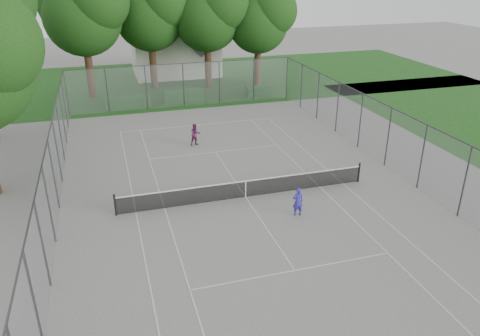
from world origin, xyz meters
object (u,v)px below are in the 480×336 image
object	(u,v)px
tennis_net	(246,188)
girl_player	(298,202)
house	(174,32)
woman_player	(195,135)

from	to	relation	value
tennis_net	girl_player	distance (m)	3.01
tennis_net	house	distance (m)	29.44
woman_player	house	bearing A→B (deg)	71.11
girl_player	woman_player	size ratio (longest dim) A/B	0.98
house	girl_player	xyz separation A→B (m)	(0.45, -31.58, -3.55)
tennis_net	woman_player	distance (m)	7.98
tennis_net	house	xyz separation A→B (m)	(1.34, 29.17, 3.75)
house	tennis_net	bearing A→B (deg)	-92.63
girl_player	woman_player	xyz separation A→B (m)	(-2.73, 10.33, 0.02)
tennis_net	house	world-z (taller)	house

